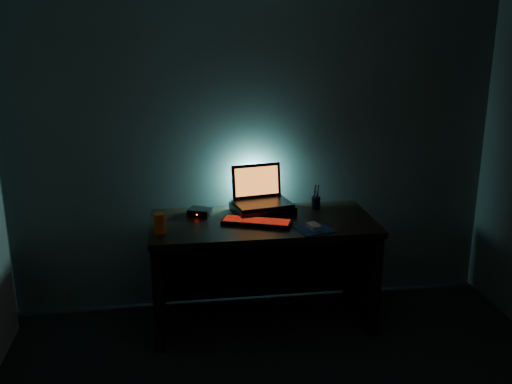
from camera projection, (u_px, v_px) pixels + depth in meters
The scene contains 10 objects.
room at pixel (330, 236), 2.15m from camera, with size 3.50×4.00×2.50m.
desk at pixel (262, 253), 3.95m from camera, with size 1.50×0.70×0.75m.
riser at pixel (263, 209), 3.98m from camera, with size 0.40×0.30×0.06m, color black.
laptop at pixel (260, 194), 4.00m from camera, with size 0.42×0.35×0.26m.
keyboard at pixel (257, 222), 3.76m from camera, with size 0.48×0.30×0.03m.
mousepad at pixel (314, 229), 3.66m from camera, with size 0.22×0.20×0.00m, color #0B254D.
mouse at pixel (314, 226), 3.66m from camera, with size 0.06×0.11×0.03m, color #99999F.
pen_cup at pixel (316, 203), 4.05m from camera, with size 0.06×0.06×0.09m, color black.
juice_glass at pixel (160, 223), 3.58m from camera, with size 0.07×0.07×0.13m, color #E8580C.
router at pixel (200, 212), 3.92m from camera, with size 0.18×0.17×0.05m.
Camera 1 is at (-0.56, -1.95, 2.01)m, focal length 40.00 mm.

